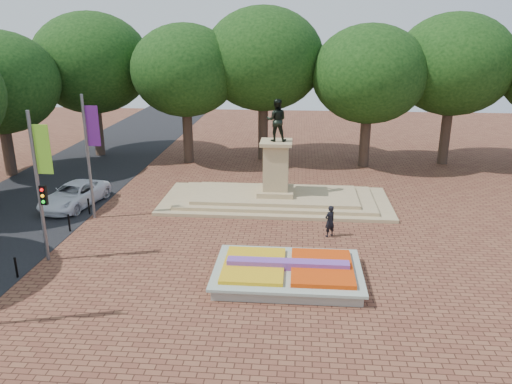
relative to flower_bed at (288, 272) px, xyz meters
The scene contains 9 objects.
ground 2.28m from the flower_bed, 117.19° to the left, with size 90.00×90.00×0.00m, color brown.
asphalt_street 17.49m from the flower_bed, 156.41° to the left, with size 9.00×90.00×0.02m, color black.
flower_bed is the anchor object (origin of this frame).
monument 10.07m from the flower_bed, 95.87° to the left, with size 14.00×6.00×6.40m.
tree_row_back 21.01m from the flower_bed, 86.26° to the left, with size 44.80×8.80×10.43m.
banner_poles 11.66m from the flower_bed, behind, with size 0.88×11.17×7.00m.
bollard_row 11.74m from the flower_bed, behind, with size 0.12×13.12×0.98m.
van 15.58m from the flower_bed, 147.72° to the left, with size 2.34×5.08×1.41m, color white.
pedestrian 5.35m from the flower_bed, 67.78° to the left, with size 0.62×0.40×1.69m, color black.
Camera 1 is at (1.29, -21.27, 10.30)m, focal length 35.00 mm.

